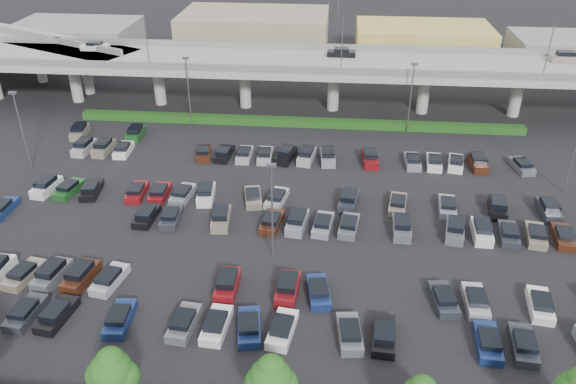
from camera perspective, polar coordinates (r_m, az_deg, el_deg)
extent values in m
plane|color=black|center=(62.49, -0.71, -2.22)|extent=(280.00, 280.00, 0.00)
cube|color=gray|center=(88.71, 1.42, 12.85)|extent=(150.00, 13.00, 1.10)
cube|color=slate|center=(82.45, 1.12, 12.28)|extent=(150.00, 0.50, 1.00)
cube|color=slate|center=(94.41, 1.70, 14.56)|extent=(150.00, 0.50, 1.00)
cylinder|color=gray|center=(99.35, -20.81, 10.45)|extent=(1.80, 1.80, 6.70)
cube|color=slate|center=(98.45, -21.14, 12.17)|extent=(2.60, 9.75, 0.50)
cylinder|color=gray|center=(94.20, -12.96, 10.64)|extent=(1.80, 1.80, 6.70)
cube|color=slate|center=(93.25, -13.18, 12.46)|extent=(2.60, 9.75, 0.50)
cylinder|color=gray|center=(90.94, -4.38, 10.62)|extent=(1.80, 1.80, 6.70)
cube|color=slate|center=(89.95, -4.46, 12.51)|extent=(2.60, 9.75, 0.50)
cylinder|color=gray|center=(89.76, 4.62, 10.35)|extent=(1.80, 1.80, 6.70)
cube|color=slate|center=(88.76, 4.71, 12.26)|extent=(2.60, 9.75, 0.50)
cylinder|color=gray|center=(90.76, 13.62, 9.83)|extent=(1.80, 1.80, 6.70)
cube|color=slate|center=(89.77, 13.86, 11.71)|extent=(2.60, 9.75, 0.50)
cylinder|color=gray|center=(93.85, 22.19, 9.11)|extent=(1.80, 1.80, 6.70)
cube|color=slate|center=(92.90, 22.56, 10.91)|extent=(2.60, 9.75, 0.50)
cube|color=white|center=(99.37, -19.01, 13.73)|extent=(4.40, 1.82, 0.82)
cube|color=black|center=(99.21, -19.08, 14.08)|extent=(2.30, 1.60, 0.50)
cube|color=black|center=(91.14, 5.44, 13.82)|extent=(4.40, 1.82, 0.82)
cube|color=black|center=(90.97, 5.46, 14.21)|extent=(2.30, 1.60, 0.50)
cube|color=gray|center=(97.40, 26.33, 12.05)|extent=(4.40, 1.82, 1.05)
cube|color=black|center=(97.19, 26.44, 12.51)|extent=(2.60, 1.60, 0.65)
cylinder|color=#55555A|center=(85.96, -14.14, 14.59)|extent=(0.14, 0.14, 8.00)
cylinder|color=#55555A|center=(81.41, 5.50, 14.50)|extent=(0.14, 0.14, 8.00)
cylinder|color=#55555A|center=(86.23, 24.93, 12.80)|extent=(0.14, 0.14, 8.00)
cube|color=gray|center=(114.62, -25.93, 13.90)|extent=(50.93, 30.13, 1.10)
cube|color=slate|center=(114.39, -26.05, 14.40)|extent=(47.34, 22.43, 1.00)
cylinder|color=gray|center=(111.60, -23.94, 11.84)|extent=(1.60, 1.60, 6.70)
cylinder|color=gray|center=(102.45, -19.75, 11.20)|extent=(1.60, 1.60, 6.70)
cube|color=#123A10|center=(84.42, 1.03, 7.11)|extent=(66.00, 1.60, 1.10)
sphere|color=#1F5316|center=(42.16, -17.55, -17.00)|extent=(3.04, 3.04, 3.04)
sphere|color=#1F5316|center=(42.37, -16.46, -17.56)|extent=(2.39, 2.39, 2.39)
sphere|color=#1F5316|center=(42.55, -18.31, -17.25)|extent=(2.39, 2.39, 2.39)
sphere|color=#1F5316|center=(41.61, -17.63, -16.07)|extent=(2.06, 2.06, 2.06)
sphere|color=#1F5316|center=(39.89, -1.79, -18.50)|extent=(3.07, 3.07, 3.07)
sphere|color=#1F5316|center=(40.14, -2.69, -18.83)|extent=(2.41, 2.41, 2.41)
sphere|color=#1F5316|center=(39.31, -1.72, -17.53)|extent=(2.08, 2.08, 2.08)
cube|color=#292D35|center=(53.81, -25.06, -11.08)|extent=(2.19, 4.54, 0.82)
cube|color=black|center=(53.30, -25.31, -10.69)|extent=(1.79, 2.43, 0.50)
cube|color=black|center=(52.56, -22.40, -11.48)|extent=(2.38, 4.60, 0.82)
cube|color=black|center=(52.04, -22.63, -11.10)|extent=(1.89, 2.49, 0.50)
cube|color=navy|center=(50.42, -16.70, -12.27)|extent=(2.05, 4.49, 0.82)
cube|color=black|center=(49.87, -16.88, -11.88)|extent=(1.72, 2.38, 0.50)
cube|color=#565A5E|center=(48.80, -10.52, -12.98)|extent=(2.22, 4.55, 0.82)
cube|color=black|center=(48.24, -10.64, -12.59)|extent=(1.81, 2.44, 0.50)
cube|color=white|center=(48.21, -7.27, -13.30)|extent=(2.12, 4.52, 0.82)
cube|color=black|center=(47.64, -7.37, -12.90)|extent=(1.76, 2.41, 0.50)
cube|color=navy|center=(47.76, -3.95, -13.57)|extent=(2.49, 4.63, 0.82)
cube|color=black|center=(47.19, -4.02, -13.18)|extent=(1.94, 2.52, 0.50)
cube|color=white|center=(47.48, -0.57, -13.81)|extent=(2.47, 4.63, 0.82)
cube|color=black|center=(46.90, -0.60, -13.42)|extent=(1.93, 2.52, 0.50)
cube|color=#565A5E|center=(47.38, 6.27, -14.15)|extent=(2.30, 4.57, 0.82)
cube|color=black|center=(46.80, 6.31, -13.77)|extent=(1.85, 2.46, 0.50)
cube|color=black|center=(47.57, 9.68, -14.25)|extent=(2.13, 4.52, 0.82)
cube|color=black|center=(47.00, 9.76, -13.86)|extent=(1.76, 2.41, 0.50)
cube|color=navy|center=(49.07, 19.62, -14.25)|extent=(2.10, 4.51, 0.82)
cube|color=black|center=(48.51, 19.80, -13.88)|extent=(1.75, 2.40, 0.50)
cube|color=#292D35|center=(49.87, 22.76, -14.17)|extent=(2.23, 4.55, 0.82)
cube|color=black|center=(49.32, 22.97, -13.79)|extent=(1.81, 2.44, 0.50)
cube|color=gray|center=(58.40, -25.21, -7.61)|extent=(2.61, 4.66, 0.82)
cube|color=black|center=(57.92, -25.43, -7.23)|extent=(2.00, 2.56, 0.50)
cube|color=#565A5E|center=(57.05, -22.82, -7.82)|extent=(2.47, 4.63, 1.05)
cube|color=black|center=(56.58, -22.98, -7.16)|extent=(1.98, 2.81, 0.65)
cube|color=#411E11|center=(55.87, -20.29, -8.11)|extent=(2.41, 4.61, 1.05)
cube|color=black|center=(55.40, -20.43, -7.44)|extent=(1.95, 2.80, 0.65)
cube|color=#A8A9AD|center=(54.87, -17.63, -8.50)|extent=(2.57, 4.65, 0.82)
cube|color=black|center=(54.36, -17.81, -8.10)|extent=(1.98, 2.55, 0.50)
cube|color=maroon|center=(51.80, -6.16, -9.45)|extent=(1.83, 4.41, 1.05)
cube|color=black|center=(51.28, -6.21, -8.74)|extent=(1.61, 2.60, 0.65)
cube|color=maroon|center=(51.12, -0.01, -9.86)|extent=(2.12, 4.52, 1.05)
cube|color=black|center=(50.60, -0.01, -9.15)|extent=(1.78, 2.70, 0.65)
cube|color=navy|center=(51.07, 3.11, -10.13)|extent=(2.50, 4.63, 0.82)
cube|color=black|center=(50.52, 3.12, -9.72)|extent=(1.95, 2.53, 0.50)
cube|color=#292D35|center=(52.07, 15.50, -10.49)|extent=(2.36, 4.59, 0.82)
cube|color=black|center=(51.52, 15.63, -10.09)|extent=(1.88, 2.48, 0.50)
cube|color=#A8A9AD|center=(52.68, 18.49, -10.50)|extent=(1.85, 4.41, 0.82)
cube|color=black|center=(52.14, 18.64, -10.11)|extent=(1.62, 2.31, 0.50)
cube|color=white|center=(54.29, 24.22, -10.46)|extent=(2.36, 4.60, 0.82)
cube|color=black|center=(53.76, 24.42, -10.07)|extent=(1.88, 2.48, 0.50)
cube|color=navy|center=(70.20, -27.01, -1.56)|extent=(1.83, 4.40, 0.82)
cube|color=black|center=(69.77, -27.21, -1.20)|extent=(1.61, 2.30, 0.50)
cube|color=black|center=(63.19, -14.15, -2.41)|extent=(2.10, 4.51, 0.82)
cube|color=black|center=(62.71, -14.28, -2.02)|extent=(1.75, 2.40, 0.50)
cube|color=#292D35|center=(62.37, -11.76, -2.55)|extent=(1.99, 4.47, 0.82)
cube|color=black|center=(61.88, -11.87, -2.16)|extent=(1.69, 2.36, 0.50)
cube|color=gray|center=(61.01, -6.81, -2.75)|extent=(2.20, 4.54, 1.05)
cube|color=black|center=(60.58, -6.85, -2.10)|extent=(1.82, 2.73, 0.65)
cube|color=#411E11|center=(60.25, -1.66, -3.12)|extent=(2.40, 4.61, 0.82)
cube|color=black|center=(59.75, -1.69, -2.71)|extent=(1.90, 2.50, 0.50)
cube|color=gray|center=(59.96, 0.95, -3.16)|extent=(2.39, 4.60, 1.05)
cube|color=black|center=(59.52, 0.96, -2.49)|extent=(1.93, 2.79, 0.65)
cube|color=gray|center=(59.92, 3.58, -3.37)|extent=(2.36, 4.59, 0.82)
cube|color=black|center=(59.41, 3.59, -2.97)|extent=(1.88, 2.48, 0.50)
cube|color=#565A5E|center=(59.95, 6.21, -3.49)|extent=(2.42, 4.61, 0.82)
cube|color=black|center=(59.44, 6.24, -3.09)|extent=(1.91, 2.50, 0.50)
cube|color=#565A5E|center=(60.31, 11.45, -3.61)|extent=(1.96, 4.46, 1.05)
cube|color=black|center=(59.87, 11.53, -2.96)|extent=(1.68, 2.65, 0.65)
cube|color=#565A5E|center=(61.23, 16.57, -3.79)|extent=(2.56, 4.65, 1.05)
cube|color=black|center=(60.80, 16.68, -3.15)|extent=(2.03, 2.84, 0.65)
cube|color=white|center=(61.87, 19.06, -3.87)|extent=(2.07, 4.50, 1.05)
cube|color=black|center=(61.44, 19.19, -3.23)|extent=(1.75, 2.69, 0.65)
cube|color=#292D35|center=(62.68, 21.48, -4.02)|extent=(2.33, 4.59, 0.82)
cube|color=black|center=(62.20, 21.63, -3.64)|extent=(1.86, 2.47, 0.50)
cube|color=gray|center=(63.55, 23.86, -4.08)|extent=(2.52, 4.64, 0.82)
cube|color=black|center=(63.07, 24.02, -3.70)|extent=(1.96, 2.53, 0.50)
cube|color=#411E11|center=(64.52, 26.17, -4.13)|extent=(2.28, 4.57, 0.82)
cube|color=black|center=(64.04, 26.35, -3.76)|extent=(1.84, 2.46, 0.50)
cube|color=white|center=(72.48, -23.31, 0.43)|extent=(2.32, 4.58, 1.05)
cube|color=black|center=(72.12, -23.44, 1.00)|extent=(1.89, 2.77, 0.65)
cube|color=#1D5120|center=(71.29, -21.34, 0.26)|extent=(2.56, 4.65, 0.82)
cube|color=black|center=(70.85, -21.49, 0.62)|extent=(1.98, 2.54, 0.50)
cube|color=black|center=(70.14, -19.32, 0.16)|extent=(2.35, 4.59, 0.82)
cube|color=black|center=(69.69, -19.46, 0.53)|extent=(1.87, 2.48, 0.50)
cube|color=maroon|center=(68.10, -15.08, -0.04)|extent=(2.06, 4.49, 0.82)
cube|color=black|center=(67.64, -15.21, 0.34)|extent=(1.72, 2.38, 0.50)
cube|color=maroon|center=(67.23, -12.88, -0.15)|extent=(1.89, 4.43, 0.82)
cube|color=black|center=(66.76, -12.99, 0.23)|extent=(1.64, 2.33, 0.50)
cube|color=gray|center=(66.46, -10.62, -0.26)|extent=(2.34, 4.59, 0.82)
cube|color=black|center=(65.99, -10.71, 0.13)|extent=(1.87, 2.48, 0.50)
cube|color=white|center=(65.74, -8.32, -0.28)|extent=(2.30, 4.58, 1.05)
cube|color=black|center=(65.34, -8.37, 0.34)|extent=(1.88, 2.76, 0.65)
cube|color=gray|center=(64.80, -3.57, -0.59)|extent=(2.68, 4.68, 0.82)
cube|color=black|center=(64.32, -3.61, -0.20)|extent=(2.04, 2.58, 0.50)
cube|color=#A8A9AD|center=(64.47, -1.15, -0.71)|extent=(2.63, 4.67, 0.82)
cube|color=black|center=(63.99, -1.17, -0.31)|extent=(2.01, 2.56, 0.50)
cube|color=#292D35|center=(64.13, 6.20, -0.96)|extent=(2.56, 4.65, 1.05)
cube|color=black|center=(63.72, 6.24, -0.32)|extent=(2.03, 2.84, 0.65)
cube|color=gray|center=(64.59, 11.07, -1.26)|extent=(2.46, 4.62, 0.82)
cube|color=black|center=(64.10, 11.14, -0.87)|extent=(1.93, 2.51, 0.50)
cube|color=gray|center=(65.45, 15.86, -1.46)|extent=(2.25, 4.56, 0.82)
cube|color=black|center=(64.97, 15.96, -1.08)|extent=(1.82, 2.45, 0.50)
cube|color=black|center=(66.70, 20.51, -1.56)|extent=(2.47, 4.63, 1.05)
cube|color=black|center=(66.30, 20.63, -0.96)|extent=(1.98, 2.81, 0.65)
cube|color=#292D35|center=(68.42, 24.94, -1.73)|extent=(1.87, 4.42, 1.05)
cube|color=black|center=(68.03, 25.08, -1.14)|extent=(1.63, 2.62, 0.65)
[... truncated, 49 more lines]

